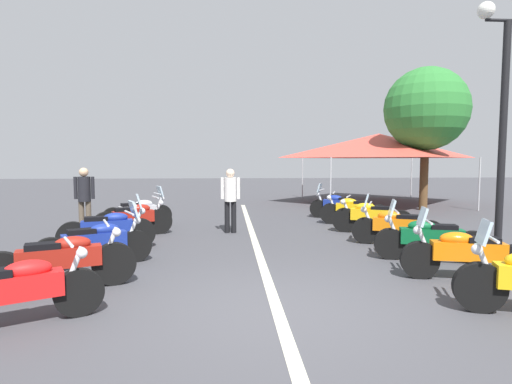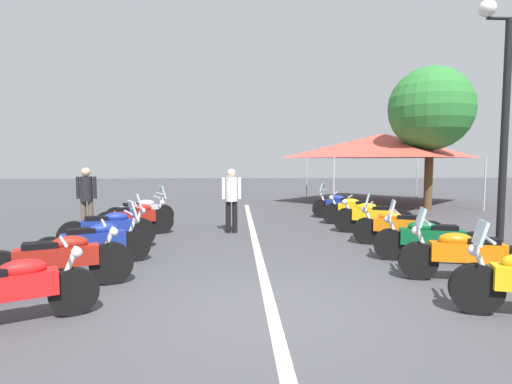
{
  "view_description": "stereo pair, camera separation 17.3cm",
  "coord_description": "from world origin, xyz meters",
  "views": [
    {
      "loc": [
        -5.16,
        0.63,
        1.98
      ],
      "look_at": [
        4.17,
        0.0,
        1.25
      ],
      "focal_mm": 28.45,
      "sensor_mm": 36.0,
      "label": 1
    },
    {
      "loc": [
        -5.16,
        0.46,
        1.98
      ],
      "look_at": [
        4.17,
        0.0,
        1.25
      ],
      "focal_mm": 28.45,
      "sensor_mm": 36.0,
      "label": 2
    }
  ],
  "objects": [
    {
      "name": "motorcycle_left_row_3",
      "position": [
        3.89,
        3.28,
        0.47
      ],
      "size": [
        0.83,
        2.03,
        1.22
      ],
      "rotation": [
        0.0,
        0.0,
        -1.29
      ],
      "color": "black",
      "rests_on": "ground_plane"
    },
    {
      "name": "motorcycle_right_row_3",
      "position": [
        3.91,
        -3.24,
        0.46
      ],
      "size": [
        1.02,
        1.93,
        1.2
      ],
      "rotation": [
        0.0,
        0.0,
        1.16
      ],
      "color": "black",
      "rests_on": "ground_plane"
    },
    {
      "name": "motorcycle_left_row_5",
      "position": [
        6.84,
        3.27,
        0.47
      ],
      "size": [
        1.1,
        1.87,
        1.21
      ],
      "rotation": [
        0.0,
        0.0,
        -1.09
      ],
      "color": "black",
      "rests_on": "ground_plane"
    },
    {
      "name": "motorcycle_right_row_2",
      "position": [
        2.45,
        -3.3,
        0.46
      ],
      "size": [
        0.89,
        2.12,
        1.2
      ],
      "rotation": [
        0.0,
        0.0,
        1.3
      ],
      "color": "black",
      "rests_on": "ground_plane"
    },
    {
      "name": "motorcycle_left_row_2",
      "position": [
        2.45,
        3.09,
        0.46
      ],
      "size": [
        1.12,
        1.93,
        1.2
      ],
      "rotation": [
        0.0,
        0.0,
        -1.1
      ],
      "color": "black",
      "rests_on": "ground_plane"
    },
    {
      "name": "motorcycle_left_row_1",
      "position": [
        1.03,
        3.16,
        0.47
      ],
      "size": [
        1.02,
        2.11,
        1.02
      ],
      "rotation": [
        0.0,
        0.0,
        -1.19
      ],
      "color": "black",
      "rests_on": "ground_plane"
    },
    {
      "name": "bystander_0",
      "position": [
        5.91,
        4.48,
        1.05
      ],
      "size": [
        0.32,
        0.53,
        1.78
      ],
      "rotation": [
        0.0,
        0.0,
        0.08
      ],
      "color": "brown",
      "rests_on": "ground_plane"
    },
    {
      "name": "roadside_tree_0",
      "position": [
        10.42,
        -7.11,
        3.96
      ],
      "size": [
        3.23,
        3.23,
        5.6
      ],
      "color": "brown",
      "rests_on": "ground_plane"
    },
    {
      "name": "event_tent",
      "position": [
        13.02,
        -6.22,
        2.65
      ],
      "size": [
        6.58,
        6.58,
        3.2
      ],
      "color": "#E54C3F",
      "rests_on": "ground_plane"
    },
    {
      "name": "bystander_1",
      "position": [
        5.83,
        0.59,
        1.03
      ],
      "size": [
        0.32,
        0.53,
        1.75
      ],
      "rotation": [
        0.0,
        0.0,
        6.24
      ],
      "color": "black",
      "rests_on": "ground_plane"
    },
    {
      "name": "motorcycle_right_row_1",
      "position": [
        1.14,
        -3.25,
        0.46
      ],
      "size": [
        0.85,
        2.09,
        1.2
      ],
      "rotation": [
        0.0,
        0.0,
        1.33
      ],
      "color": "black",
      "rests_on": "ground_plane"
    },
    {
      "name": "motorcycle_right_row_6",
      "position": [
        8.29,
        -3.1,
        0.46
      ],
      "size": [
        1.08,
        1.92,
        1.2
      ],
      "rotation": [
        0.0,
        0.0,
        1.12
      ],
      "color": "black",
      "rests_on": "ground_plane"
    },
    {
      "name": "motorcycle_left_row_0",
      "position": [
        -0.32,
        3.17,
        0.45
      ],
      "size": [
        1.14,
        1.89,
        0.98
      ],
      "rotation": [
        0.0,
        0.0,
        -1.07
      ],
      "color": "black",
      "rests_on": "ground_plane"
    },
    {
      "name": "motorcycle_left_row_4",
      "position": [
        5.54,
        3.11,
        0.47
      ],
      "size": [
        1.02,
        1.92,
        1.02
      ],
      "rotation": [
        0.0,
        0.0,
        -1.15
      ],
      "color": "black",
      "rests_on": "ground_plane"
    },
    {
      "name": "motorcycle_right_row_5",
      "position": [
        6.99,
        -3.2,
        0.46
      ],
      "size": [
        0.93,
        2.02,
        1.0
      ],
      "rotation": [
        0.0,
        0.0,
        1.25
      ],
      "color": "black",
      "rests_on": "ground_plane"
    },
    {
      "name": "street_lamp_twin_globe",
      "position": [
        2.51,
        -4.75,
        3.41
      ],
      "size": [
        0.32,
        1.22,
        5.0
      ],
      "color": "black",
      "rests_on": "ground_plane"
    },
    {
      "name": "lane_centre_stripe",
      "position": [
        3.95,
        0.0,
        0.0
      ],
      "size": [
        17.5,
        0.16,
        0.01
      ],
      "primitive_type": "cube",
      "color": "beige",
      "rests_on": "ground_plane"
    },
    {
      "name": "traffic_cone_1",
      "position": [
        5.13,
        -4.45,
        0.29
      ],
      "size": [
        0.36,
        0.36,
        0.61
      ],
      "color": "orange",
      "rests_on": "ground_plane"
    },
    {
      "name": "motorcycle_right_row_4",
      "position": [
        5.45,
        -3.21,
        0.47
      ],
      "size": [
        1.07,
        2.0,
        1.02
      ],
      "rotation": [
        0.0,
        0.0,
        1.14
      ],
      "color": "black",
      "rests_on": "ground_plane"
    },
    {
      "name": "ground_plane",
      "position": [
        0.0,
        0.0,
        0.0
      ],
      "size": [
        80.0,
        80.0,
        0.0
      ],
      "primitive_type": "plane",
      "color": "#424247"
    }
  ]
}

